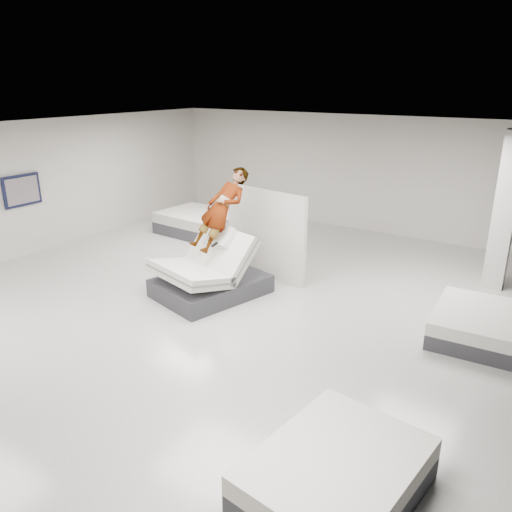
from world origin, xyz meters
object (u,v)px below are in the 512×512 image
at_px(divider_panel, 266,234).
at_px(remote, 215,245).
at_px(flat_bed_right_far, 476,324).
at_px(flat_bed_right_near, 336,477).
at_px(column, 505,212).
at_px(person, 222,227).
at_px(wall_poster, 22,190).
at_px(hero_bed, 209,276).
at_px(flat_bed_left_far, 200,223).

bearing_deg(divider_panel, remote, -87.85).
distance_m(flat_bed_right_far, flat_bed_right_near, 4.44).
bearing_deg(flat_bed_right_far, column, 92.53).
distance_m(remote, flat_bed_right_near, 5.31).
height_order(person, wall_poster, person).
height_order(hero_bed, divider_panel, divider_panel).
bearing_deg(person, flat_bed_right_near, -26.40).
xyz_separation_m(person, wall_poster, (-5.33, -0.76, 0.25)).
height_order(hero_bed, person, person).
xyz_separation_m(remote, flat_bed_left_far, (-3.07, 3.32, -0.82)).
xyz_separation_m(person, flat_bed_right_near, (4.18, -3.71, -1.09)).
bearing_deg(flat_bed_left_far, divider_panel, -28.47).
bearing_deg(remote, hero_bed, 178.23).
height_order(divider_panel, wall_poster, wall_poster).
height_order(flat_bed_right_near, wall_poster, wall_poster).
relative_size(flat_bed_right_far, column, 0.56).
bearing_deg(person, hero_bed, -90.00).
relative_size(hero_bed, flat_bed_left_far, 1.05).
height_order(remote, flat_bed_left_far, remote).
xyz_separation_m(hero_bed, remote, (0.21, -0.06, 0.71)).
height_order(divider_panel, flat_bed_left_far, divider_panel).
xyz_separation_m(column, wall_poster, (-9.93, -4.00, 0.00)).
height_order(flat_bed_right_near, column, column).
relative_size(divider_panel, wall_poster, 2.22).
height_order(divider_panel, column, column).
relative_size(column, wall_poster, 3.37).
relative_size(person, flat_bed_right_near, 0.88).
distance_m(divider_panel, column, 4.83).
height_order(remote, column, column).
bearing_deg(hero_bed, column, 37.27).
distance_m(flat_bed_right_far, flat_bed_left_far, 7.98).
relative_size(flat_bed_left_far, column, 0.71).
bearing_deg(flat_bed_right_near, flat_bed_left_far, 137.06).
distance_m(hero_bed, flat_bed_right_near, 5.44).
xyz_separation_m(person, remote, (0.12, -0.40, -0.23)).
bearing_deg(flat_bed_right_near, flat_bed_right_far, 83.01).
height_order(person, flat_bed_right_far, person).
xyz_separation_m(person, flat_bed_left_far, (-2.95, 2.92, -1.05)).
xyz_separation_m(remote, divider_panel, (0.18, 1.56, -0.16)).
bearing_deg(flat_bed_right_near, column, 86.48).
bearing_deg(column, remote, -140.96).
bearing_deg(flat_bed_right_far, flat_bed_right_near, -96.99).
relative_size(remote, flat_bed_right_far, 0.08).
xyz_separation_m(flat_bed_right_near, column, (0.43, 6.95, 1.34)).
bearing_deg(hero_bed, flat_bed_right_far, 12.08).
distance_m(flat_bed_right_far, wall_poster, 10.24).
bearing_deg(hero_bed, flat_bed_left_far, 131.31).
distance_m(hero_bed, remote, 0.74).
height_order(flat_bed_right_far, column, column).
distance_m(person, divider_panel, 1.26).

